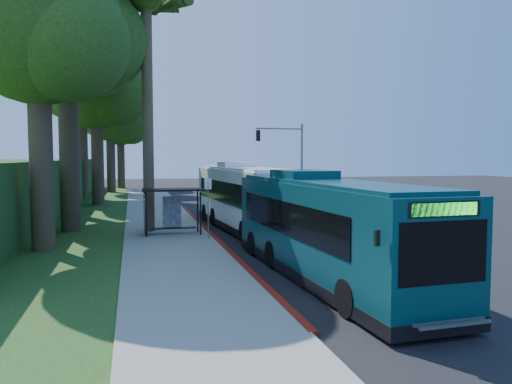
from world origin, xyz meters
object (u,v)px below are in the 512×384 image
object	(u,v)px
bus_shelter	(168,203)
pickup	(266,205)
white_bus	(244,197)
teal_bus	(325,227)

from	to	relation	value
bus_shelter	pickup	bearing A→B (deg)	47.23
white_bus	teal_bus	distance (m)	12.26
pickup	white_bus	bearing A→B (deg)	-120.31
bus_shelter	white_bus	world-z (taller)	white_bus
teal_bus	pickup	xyz separation A→B (m)	(3.09, 19.20, -1.08)
bus_shelter	teal_bus	world-z (taller)	teal_bus
bus_shelter	teal_bus	bearing A→B (deg)	-66.85
bus_shelter	white_bus	size ratio (longest dim) A/B	0.24
white_bus	teal_bus	size ratio (longest dim) A/B	1.06
teal_bus	pickup	bearing A→B (deg)	78.04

